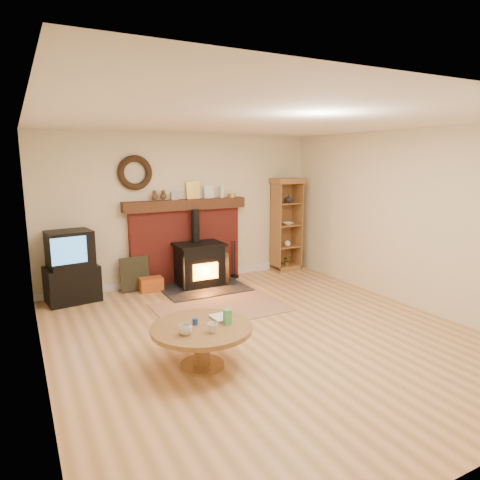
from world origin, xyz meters
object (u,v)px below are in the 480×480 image
wood_stove (200,266)px  tv_unit (71,268)px  curio_cabinet (286,225)px  coffee_table (202,334)px

wood_stove → tv_unit: size_ratio=1.26×
tv_unit → wood_stove: bearing=-5.4°
wood_stove → tv_unit: wood_stove is taller
curio_cabinet → coffee_table: 4.29m
coffee_table → tv_unit: bearing=108.0°
tv_unit → coffee_table: size_ratio=1.03×
wood_stove → curio_cabinet: 2.03m
wood_stove → tv_unit: (-2.04, 0.19, 0.16)m
wood_stove → tv_unit: 2.06m
tv_unit → curio_cabinet: 4.00m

